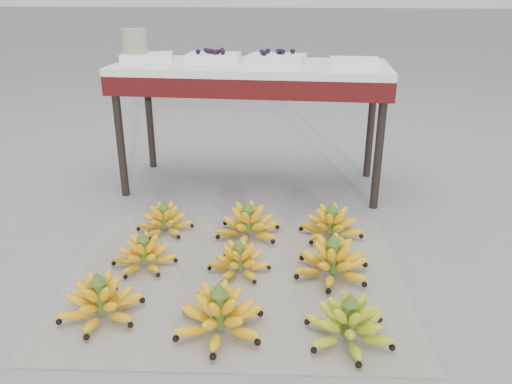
# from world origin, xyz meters

# --- Properties ---
(ground) EXTENTS (60.00, 60.00, 0.00)m
(ground) POSITION_xyz_m (0.00, 0.00, 0.00)
(ground) COLOR gray
(ground) RESTS_ON ground
(newspaper_mat) EXTENTS (1.34, 1.16, 0.01)m
(newspaper_mat) POSITION_xyz_m (-0.04, -0.02, 0.00)
(newspaper_mat) COLOR silver
(newspaper_mat) RESTS_ON ground
(bunch_front_left) EXTENTS (0.34, 0.34, 0.17)m
(bunch_front_left) POSITION_xyz_m (-0.43, -0.33, 0.06)
(bunch_front_left) COLOR yellow
(bunch_front_left) RESTS_ON newspaper_mat
(bunch_front_center) EXTENTS (0.37, 0.37, 0.18)m
(bunch_front_center) POSITION_xyz_m (-0.03, -0.36, 0.07)
(bunch_front_center) COLOR yellow
(bunch_front_center) RESTS_ON newspaper_mat
(bunch_front_right) EXTENTS (0.37, 0.37, 0.17)m
(bunch_front_right) POSITION_xyz_m (0.37, -0.35, 0.06)
(bunch_front_right) COLOR #739F1D
(bunch_front_right) RESTS_ON newspaper_mat
(bunch_mid_left) EXTENTS (0.27, 0.27, 0.15)m
(bunch_mid_left) POSITION_xyz_m (-0.40, -0.00, 0.06)
(bunch_mid_left) COLOR yellow
(bunch_mid_left) RESTS_ON newspaper_mat
(bunch_mid_center) EXTENTS (0.25, 0.25, 0.14)m
(bunch_mid_center) POSITION_xyz_m (-0.03, -0.00, 0.05)
(bunch_mid_center) COLOR yellow
(bunch_mid_center) RESTS_ON newspaper_mat
(bunch_mid_right) EXTENTS (0.29, 0.29, 0.18)m
(bunch_mid_right) POSITION_xyz_m (0.32, 0.02, 0.07)
(bunch_mid_right) COLOR yellow
(bunch_mid_right) RESTS_ON newspaper_mat
(bunch_back_left) EXTENTS (0.27, 0.27, 0.15)m
(bunch_back_left) POSITION_xyz_m (-0.41, 0.30, 0.06)
(bunch_back_left) COLOR yellow
(bunch_back_left) RESTS_ON newspaper_mat
(bunch_back_center) EXTENTS (0.30, 0.30, 0.17)m
(bunch_back_center) POSITION_xyz_m (-0.04, 0.30, 0.06)
(bunch_back_center) COLOR yellow
(bunch_back_center) RESTS_ON newspaper_mat
(bunch_back_right) EXTENTS (0.31, 0.31, 0.16)m
(bunch_back_right) POSITION_xyz_m (0.32, 0.34, 0.06)
(bunch_back_right) COLOR yellow
(bunch_back_right) RESTS_ON newspaper_mat
(vendor_table) EXTENTS (1.38, 0.55, 0.66)m
(vendor_table) POSITION_xyz_m (-0.10, 0.93, 0.59)
(vendor_table) COLOR black
(vendor_table) RESTS_ON ground
(tray_far_left) EXTENTS (0.30, 0.24, 0.04)m
(tray_far_left) POSITION_xyz_m (-0.65, 0.93, 0.68)
(tray_far_left) COLOR white
(tray_far_left) RESTS_ON vendor_table
(tray_left) EXTENTS (0.27, 0.20, 0.07)m
(tray_left) POSITION_xyz_m (-0.31, 0.96, 0.69)
(tray_left) COLOR white
(tray_left) RESTS_ON vendor_table
(tray_right) EXTENTS (0.30, 0.23, 0.07)m
(tray_right) POSITION_xyz_m (0.02, 0.94, 0.69)
(tray_right) COLOR white
(tray_right) RESTS_ON vendor_table
(tray_far_right) EXTENTS (0.24, 0.17, 0.04)m
(tray_far_right) POSITION_xyz_m (0.41, 0.90, 0.68)
(tray_far_right) COLOR white
(tray_far_right) RESTS_ON vendor_table
(glass_jar) EXTENTS (0.14, 0.14, 0.16)m
(glass_jar) POSITION_xyz_m (-0.71, 0.93, 0.74)
(glass_jar) COLOR beige
(glass_jar) RESTS_ON vendor_table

